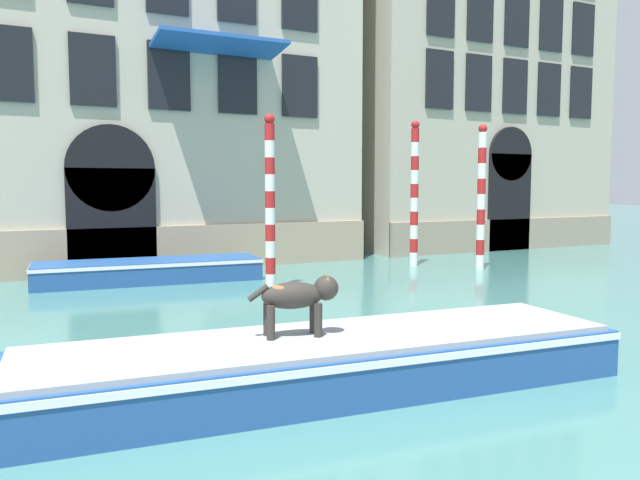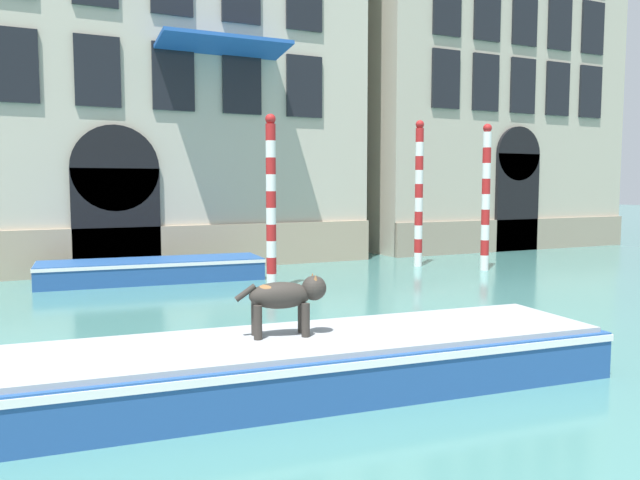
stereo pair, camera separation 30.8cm
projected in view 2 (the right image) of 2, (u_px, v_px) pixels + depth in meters
palazzo_left at (150, 3)px, 19.15m from camera, size 12.03×7.40×15.89m
palazzo_right at (469, 42)px, 24.43m from camera, size 10.40×6.13×15.92m
boat_foreground at (316, 361)px, 7.18m from camera, size 7.16×2.42×0.62m
dog_on_deck at (287, 296)px, 7.13m from camera, size 1.05×0.45×0.71m
boat_moored_near_palazzo at (152, 270)px, 15.24m from camera, size 5.43×1.99×0.53m
mooring_pole_0 at (271, 202)px, 13.81m from camera, size 0.23×0.23×3.90m
mooring_pole_1 at (419, 193)px, 17.88m from camera, size 0.24×0.24×4.19m
mooring_pole_2 at (486, 197)px, 17.01m from camera, size 0.24×0.24×4.00m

